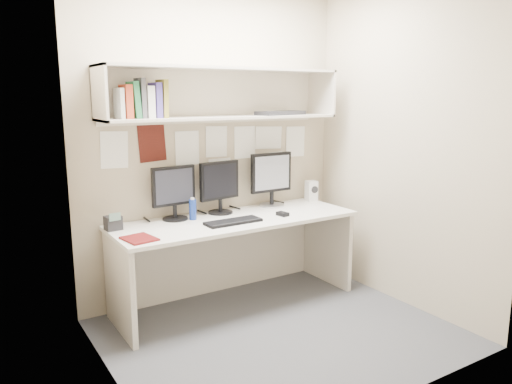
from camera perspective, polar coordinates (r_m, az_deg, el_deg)
floor at (r=3.78m, az=2.79°, el=-15.84°), size 2.40×2.00×0.01m
wall_back at (r=4.25m, az=-4.82°, el=5.48°), size 2.40×0.02×2.60m
wall_front at (r=2.65m, az=15.54°, el=1.77°), size 2.40×0.02×2.60m
wall_left at (r=2.88m, az=-16.93°, el=2.42°), size 0.02×2.00×2.60m
wall_right at (r=4.20m, az=16.56°, el=5.00°), size 0.02×2.00×2.60m
desk at (r=4.14m, az=-2.36°, el=-7.87°), size 2.00×0.70×0.73m
overhead_hutch at (r=4.10m, az=-4.00°, el=11.18°), size 2.00×0.38×0.40m
pinned_papers at (r=4.25m, az=-4.77°, el=4.81°), size 1.92×0.01×0.48m
monitor_left at (r=4.00m, az=-9.37°, el=0.19°), size 0.37×0.20×0.43m
monitor_center at (r=4.17m, az=-4.19°, el=0.82°), size 0.38×0.21×0.44m
monitor_right at (r=4.43m, az=1.76°, el=1.69°), size 0.41×0.23×0.48m
keyboard at (r=3.88m, az=-2.62°, el=-3.41°), size 0.45×0.17×0.02m
mouse at (r=4.11m, az=3.06°, el=-2.52°), size 0.08×0.11×0.03m
speaker at (r=4.70m, az=6.34°, el=0.14°), size 0.11×0.11×0.19m
blue_bottle at (r=4.00m, az=-7.25°, el=-1.97°), size 0.06×0.06×0.18m
maroon_notebook at (r=3.54m, az=-13.19°, el=-5.22°), size 0.23×0.26×0.01m
desk_phone at (r=3.82m, az=-16.00°, el=-3.40°), size 0.12×0.11×0.14m
book_stack at (r=3.79m, az=-12.91°, el=10.15°), size 0.36×0.18×0.29m
hutch_tray at (r=4.32m, az=2.83°, el=9.01°), size 0.49×0.27×0.03m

